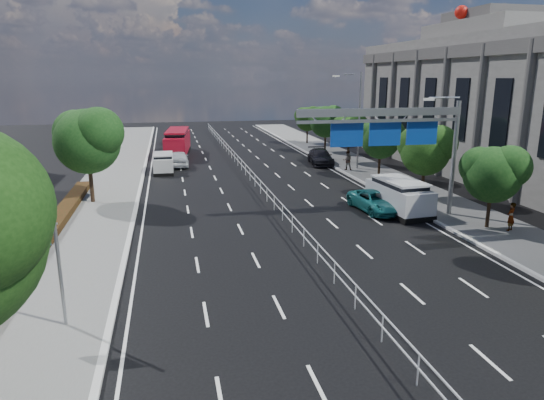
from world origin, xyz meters
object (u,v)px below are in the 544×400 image
object	(u,v)px
near_car_dark	(172,138)
parked_car_teal	(376,201)
silver_minivan	(399,196)
parked_car_dark	(320,157)
white_minivan	(164,163)
pedestrian_b	(347,160)
near_car_silver	(179,159)
toilet_sign	(43,250)
pedestrian_a	(511,217)
overhead_gantry	(398,129)
red_bus	(178,142)

from	to	relation	value
near_car_dark	parked_car_teal	size ratio (longest dim) A/B	0.90
silver_minivan	parked_car_dark	world-z (taller)	silver_minivan
white_minivan	pedestrian_b	size ratio (longest dim) A/B	2.30
near_car_silver	silver_minivan	distance (m)	24.10
silver_minivan	pedestrian_b	xyz separation A→B (m)	(1.78, 14.08, -0.04)
toilet_sign	pedestrian_a	xyz separation A→B (m)	(23.00, 6.16, -1.99)
pedestrian_a	pedestrian_b	distance (m)	19.51
parked_car_teal	pedestrian_a	xyz separation A→B (m)	(5.55, -5.84, 0.29)
near_car_silver	toilet_sign	bearing A→B (deg)	80.76
near_car_dark	toilet_sign	bearing A→B (deg)	87.24
parked_car_teal	silver_minivan	bearing A→B (deg)	-28.26
overhead_gantry	pedestrian_a	size ratio (longest dim) A/B	6.27
white_minivan	near_car_silver	distance (m)	3.20
white_minivan	overhead_gantry	bearing A→B (deg)	-52.04
parked_car_dark	white_minivan	bearing A→B (deg)	-168.25
silver_minivan	parked_car_dark	size ratio (longest dim) A/B	1.04
pedestrian_a	pedestrian_b	bearing A→B (deg)	-111.97
toilet_sign	silver_minivan	xyz separation A→B (m)	(18.77, 11.44, -1.87)
red_bus	near_car_dark	distance (m)	10.39
near_car_silver	silver_minivan	size ratio (longest dim) A/B	0.85
near_car_silver	near_car_dark	distance (m)	17.59
white_minivan	red_bus	xyz separation A→B (m)	(1.55, 10.08, 0.62)
silver_minivan	parked_car_dark	bearing A→B (deg)	84.01
white_minivan	red_bus	distance (m)	10.22
near_car_silver	parked_car_dark	distance (m)	14.12
parked_car_teal	red_bus	bearing A→B (deg)	109.40
pedestrian_a	parked_car_dark	bearing A→B (deg)	-110.11
pedestrian_b	parked_car_teal	bearing A→B (deg)	91.25
toilet_sign	parked_car_dark	distance (m)	35.41
near_car_dark	parked_car_dark	xyz separation A→B (m)	(14.40, -19.33, 0.04)
parked_car_dark	parked_car_teal	bearing A→B (deg)	-88.17
red_bus	near_car_dark	size ratio (longest dim) A/B	2.26
near_car_dark	near_car_silver	bearing A→B (deg)	94.17
pedestrian_a	near_car_silver	bearing A→B (deg)	-84.02
silver_minivan	pedestrian_b	size ratio (longest dim) A/B	3.02
toilet_sign	silver_minivan	distance (m)	22.06
parked_car_teal	overhead_gantry	bearing A→B (deg)	-88.06
white_minivan	pedestrian_a	bearing A→B (deg)	-48.35
overhead_gantry	pedestrian_b	size ratio (longest dim) A/B	5.71
pedestrian_a	silver_minivan	bearing A→B (deg)	-80.46
white_minivan	red_bus	size ratio (longest dim) A/B	0.42
silver_minivan	parked_car_teal	bearing A→B (deg)	152.35
white_minivan	pedestrian_a	distance (m)	29.48
overhead_gantry	red_bus	xyz separation A→B (m)	(-12.35, 28.56, -4.11)
toilet_sign	overhead_gantry	bearing A→B (deg)	29.60
silver_minivan	parked_car_dark	distance (m)	18.21
red_bus	silver_minivan	distance (m)	30.32
silver_minivan	pedestrian_a	xyz separation A→B (m)	(4.23, -5.28, -0.12)
white_minivan	parked_car_dark	xyz separation A→B (m)	(15.46, 1.11, -0.12)
red_bus	pedestrian_b	distance (m)	20.08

